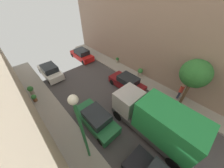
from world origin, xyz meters
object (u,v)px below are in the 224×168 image
(potted_plant_4, at_px, (34,98))
(lamp_post, at_px, (81,125))
(street_tree_1, at_px, (195,74))
(parked_car_right_3, at_px, (82,55))
(pedestrian, at_px, (181,91))
(potted_plant_0, at_px, (31,90))
(parked_car_left_4, at_px, (50,71))
(parked_car_right_2, at_px, (127,83))
(potted_plant_1, at_px, (117,60))
(potted_plant_2, at_px, (140,72))
(parked_car_left_3, at_px, (96,119))
(delivery_truck, at_px, (156,120))

(potted_plant_4, xyz_separation_m, lamp_post, (1.06, -7.90, 3.40))
(street_tree_1, distance_m, potted_plant_4, 14.87)
(parked_car_right_3, height_order, pedestrian, pedestrian)
(potted_plant_0, bearing_deg, pedestrian, -45.25)
(street_tree_1, bearing_deg, parked_car_left_4, 119.55)
(parked_car_right_3, relative_size, potted_plant_4, 5.38)
(parked_car_right_2, xyz_separation_m, street_tree_1, (2.17, -5.22, 2.88))
(parked_car_right_2, bearing_deg, pedestrian, -61.38)
(potted_plant_1, bearing_deg, potted_plant_2, -93.49)
(street_tree_1, relative_size, potted_plant_2, 4.60)
(parked_car_left_3, xyz_separation_m, parked_car_right_3, (5.40, 10.71, 0.00))
(potted_plant_0, bearing_deg, lamp_post, -84.14)
(pedestrian, relative_size, potted_plant_2, 1.69)
(potted_plant_1, bearing_deg, parked_car_left_4, 157.79)
(parked_car_left_3, bearing_deg, potted_plant_2, 11.98)
(potted_plant_2, bearing_deg, potted_plant_4, 158.20)
(parked_car_left_4, distance_m, delivery_truck, 13.50)
(parked_car_left_4, relative_size, pedestrian, 2.44)
(street_tree_1, bearing_deg, potted_plant_0, 132.42)
(street_tree_1, xyz_separation_m, potted_plant_4, (-10.54, 10.05, -3.02))
(delivery_truck, xyz_separation_m, potted_plant_2, (5.53, 5.39, -1.05))
(parked_car_left_3, distance_m, potted_plant_2, 8.41)
(parked_car_left_3, height_order, potted_plant_4, parked_car_left_3)
(street_tree_1, distance_m, potted_plant_1, 10.39)
(parked_car_left_4, height_order, street_tree_1, street_tree_1)
(parked_car_right_2, relative_size, potted_plant_4, 5.38)
(delivery_truck, xyz_separation_m, lamp_post, (-4.60, 1.97, 2.18))
(potted_plant_1, relative_size, potted_plant_4, 0.99)
(potted_plant_4, bearing_deg, potted_plant_1, -0.76)
(lamp_post, bearing_deg, parked_car_right_2, 22.82)
(parked_car_right_3, distance_m, potted_plant_1, 5.58)
(parked_car_left_4, height_order, delivery_truck, delivery_truck)
(lamp_post, bearing_deg, pedestrian, -9.64)
(street_tree_1, xyz_separation_m, lamp_post, (-9.47, 2.15, 0.37))
(parked_car_right_2, xyz_separation_m, potted_plant_4, (-8.36, 4.82, -0.15))
(street_tree_1, distance_m, potted_plant_0, 15.73)
(potted_plant_1, bearing_deg, pedestrian, -93.04)
(potted_plant_2, bearing_deg, parked_car_right_2, -173.01)
(potted_plant_2, bearing_deg, potted_plant_1, 86.51)
(parked_car_right_3, relative_size, delivery_truck, 0.64)
(parked_car_left_3, height_order, delivery_truck, delivery_truck)
(pedestrian, bearing_deg, parked_car_left_4, 121.80)
(parked_car_left_3, height_order, pedestrian, pedestrian)
(parked_car_left_4, height_order, parked_car_right_3, same)
(parked_car_right_2, xyz_separation_m, parked_car_right_3, (0.00, 9.32, 0.00))
(parked_car_right_3, bearing_deg, potted_plant_2, -72.49)
(potted_plant_4, distance_m, lamp_post, 8.66)
(lamp_post, bearing_deg, potted_plant_1, 36.69)
(parked_car_left_3, relative_size, street_tree_1, 0.90)
(parked_car_right_2, height_order, potted_plant_1, parked_car_right_2)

